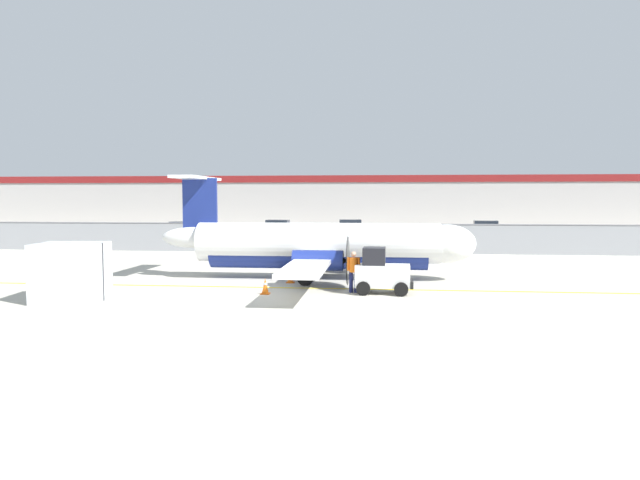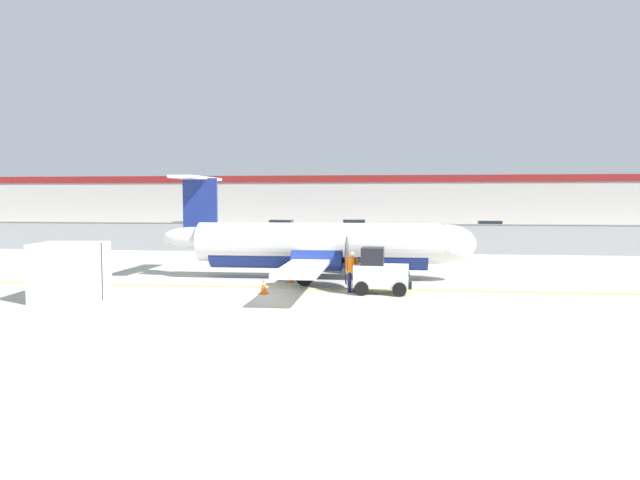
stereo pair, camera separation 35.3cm
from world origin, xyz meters
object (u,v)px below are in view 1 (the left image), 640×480
parked_car_4 (487,229)px  ground_crew_worker (354,270)px  parked_car_2 (351,227)px  traffic_cone_near_left (265,286)px  cargo_container (71,272)px  parked_car_3 (436,235)px  traffic_cone_near_right (387,266)px  parked_car_0 (184,230)px  baggage_tug (381,273)px  traffic_cone_far_left (290,276)px  commuter_airplane (323,246)px  parked_car_1 (277,228)px

parked_car_4 → ground_crew_worker: bearing=-104.5°
parked_car_2 → traffic_cone_near_left: bearing=-97.0°
cargo_container → parked_car_3: 30.45m
traffic_cone_near_left → parked_car_3: size_ratio=0.15×
cargo_container → traffic_cone_near_right: bearing=33.1°
cargo_container → traffic_cone_near_left: cargo_container is taller
cargo_container → parked_car_0: bearing=95.6°
cargo_container → traffic_cone_near_right: cargo_container is taller
baggage_tug → traffic_cone_far_left: size_ratio=3.70×
traffic_cone_near_right → parked_car_3: size_ratio=0.15×
baggage_tug → parked_car_2: size_ratio=0.55×
traffic_cone_near_right → parked_car_2: bearing=96.8°
traffic_cone_near_left → traffic_cone_far_left: (0.53, 3.14, 0.00)m
commuter_airplane → baggage_tug: (2.76, -3.91, -0.75)m
traffic_cone_near_left → parked_car_0: 31.68m
cargo_container → traffic_cone_near_right: (11.97, 9.83, -0.79)m
baggage_tug → traffic_cone_near_right: (0.34, 6.88, -0.54)m
traffic_cone_near_right → cargo_container: bearing=-140.6°
ground_crew_worker → parked_car_2: (-1.84, 34.65, -0.06)m
cargo_container → parked_car_1: size_ratio=0.62×
traffic_cone_far_left → parked_car_0: size_ratio=0.15×
baggage_tug → traffic_cone_near_right: bearing=89.2°
commuter_airplane → traffic_cone_near_left: commuter_airplane is taller
cargo_container → ground_crew_worker: bearing=9.8°
commuter_airplane → cargo_container: 11.23m
traffic_cone_near_left → parked_car_0: bearing=115.2°
parked_car_1 → parked_car_2: same height
traffic_cone_far_left → parked_car_4: (14.32, 30.66, 0.58)m
ground_crew_worker → traffic_cone_near_right: size_ratio=2.66×
baggage_tug → ground_crew_worker: size_ratio=1.39×
baggage_tug → ground_crew_worker: bearing=177.9°
cargo_container → parked_car_2: bearing=70.8°
baggage_tug → ground_crew_worker: baggage_tug is taller
traffic_cone_near_left → parked_car_4: (14.85, 33.81, 0.58)m
commuter_airplane → traffic_cone_near_left: (-1.91, -4.56, -1.29)m
commuter_airplane → parked_car_1: commuter_airplane is taller
cargo_container → parked_car_1: (1.24, 36.04, -0.21)m
parked_car_3 → commuter_airplane: bearing=66.8°
traffic_cone_near_right → parked_car_1: parked_car_1 is taller
parked_car_4 → traffic_cone_near_left: bearing=-109.3°
baggage_tug → commuter_airplane: bearing=127.2°
ground_crew_worker → traffic_cone_near_right: 6.99m
traffic_cone_near_right → parked_car_4: (9.84, 26.27, 0.58)m
cargo_container → parked_car_0: cargo_container is taller
traffic_cone_far_left → parked_car_3: parked_car_3 is taller
commuter_airplane → traffic_cone_far_left: 2.37m
commuter_airplane → ground_crew_worker: commuter_airplane is taller
ground_crew_worker → traffic_cone_near_left: bearing=109.7°
parked_car_1 → baggage_tug: bearing=108.3°
cargo_container → traffic_cone_far_left: cargo_container is taller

